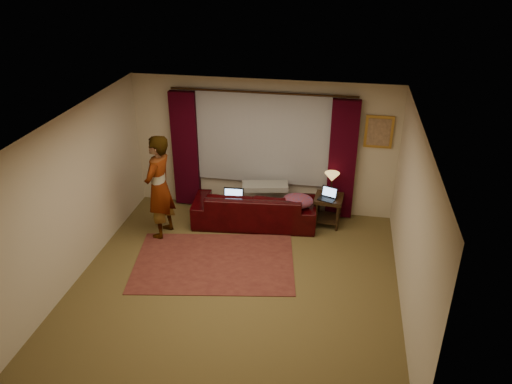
% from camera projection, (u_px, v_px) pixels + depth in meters
% --- Properties ---
extents(floor, '(5.00, 5.00, 0.01)m').
position_uv_depth(floor, '(236.00, 282.00, 7.85)').
color(floor, brown).
rests_on(floor, ground).
extents(ceiling, '(5.00, 5.00, 0.02)m').
position_uv_depth(ceiling, '(233.00, 125.00, 6.66)').
color(ceiling, silver).
rests_on(ceiling, ground).
extents(wall_back, '(5.00, 0.02, 2.60)m').
position_uv_depth(wall_back, '(263.00, 147.00, 9.45)').
color(wall_back, beige).
rests_on(wall_back, ground).
extents(wall_front, '(5.00, 0.02, 2.60)m').
position_uv_depth(wall_front, '(182.00, 327.00, 5.06)').
color(wall_front, beige).
rests_on(wall_front, ground).
extents(wall_left, '(0.02, 5.00, 2.60)m').
position_uv_depth(wall_left, '(76.00, 196.00, 7.65)').
color(wall_left, beige).
rests_on(wall_left, ground).
extents(wall_right, '(0.02, 5.00, 2.60)m').
position_uv_depth(wall_right, '(412.00, 225.00, 6.86)').
color(wall_right, beige).
rests_on(wall_right, ground).
extents(sheer_curtain, '(2.50, 0.05, 1.80)m').
position_uv_depth(sheer_curtain, '(262.00, 138.00, 9.30)').
color(sheer_curtain, '#919198').
rests_on(sheer_curtain, wall_back).
extents(drape_left, '(0.50, 0.14, 2.30)m').
position_uv_depth(drape_left, '(186.00, 150.00, 9.64)').
color(drape_left, black).
rests_on(drape_left, floor).
extents(drape_right, '(0.50, 0.14, 2.30)m').
position_uv_depth(drape_right, '(342.00, 161.00, 9.17)').
color(drape_right, black).
rests_on(drape_right, floor).
extents(curtain_rod, '(0.04, 0.04, 3.40)m').
position_uv_depth(curtain_rod, '(262.00, 93.00, 8.86)').
color(curtain_rod, black).
rests_on(curtain_rod, wall_back).
extents(picture_frame, '(0.50, 0.04, 0.60)m').
position_uv_depth(picture_frame, '(379.00, 132.00, 8.89)').
color(picture_frame, '#B38133').
rests_on(picture_frame, wall_back).
extents(sofa, '(2.36, 1.19, 0.92)m').
position_uv_depth(sofa, '(254.00, 201.00, 9.28)').
color(sofa, black).
rests_on(sofa, floor).
extents(throw_blanket, '(0.90, 0.50, 0.10)m').
position_uv_depth(throw_blanket, '(265.00, 174.00, 9.24)').
color(throw_blanket, gray).
rests_on(throw_blanket, sofa).
extents(clothing_pile, '(0.61, 0.50, 0.24)m').
position_uv_depth(clothing_pile, '(298.00, 201.00, 9.03)').
color(clothing_pile, brown).
rests_on(clothing_pile, sofa).
extents(laptop_sofa, '(0.39, 0.42, 0.27)m').
position_uv_depth(laptop_sofa, '(232.00, 198.00, 9.09)').
color(laptop_sofa, black).
rests_on(laptop_sofa, sofa).
extents(area_rug, '(2.87, 2.15, 0.01)m').
position_uv_depth(area_rug, '(214.00, 262.00, 8.31)').
color(area_rug, maroon).
rests_on(area_rug, floor).
extents(end_table, '(0.54, 0.54, 0.58)m').
position_uv_depth(end_table, '(328.00, 211.00, 9.30)').
color(end_table, black).
rests_on(end_table, floor).
extents(tiffany_lamp, '(0.34, 0.34, 0.43)m').
position_uv_depth(tiffany_lamp, '(332.00, 184.00, 9.17)').
color(tiffany_lamp, olive).
rests_on(tiffany_lamp, end_table).
extents(laptop_table, '(0.39, 0.40, 0.21)m').
position_uv_depth(laptop_table, '(327.00, 194.00, 9.03)').
color(laptop_table, black).
rests_on(laptop_table, end_table).
extents(person, '(0.64, 0.64, 1.91)m').
position_uv_depth(person, '(159.00, 187.00, 8.70)').
color(person, gray).
rests_on(person, floor).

